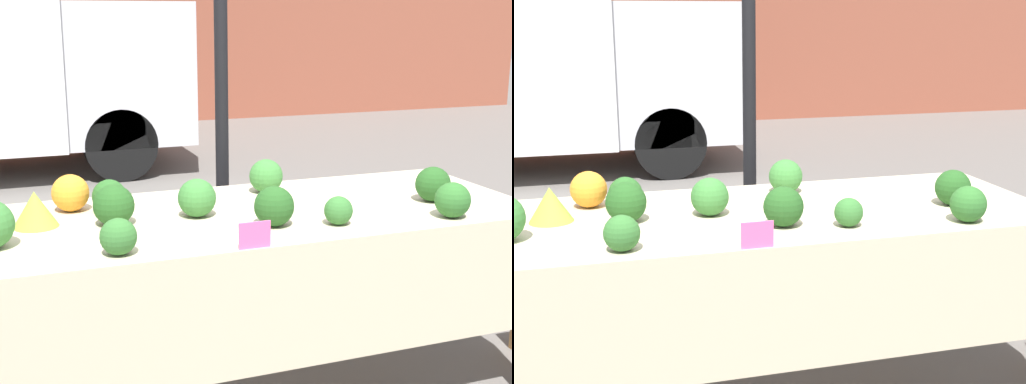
{
  "view_description": "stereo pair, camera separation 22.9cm",
  "coord_description": "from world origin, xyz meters",
  "views": [
    {
      "loc": [
        -0.98,
        -2.66,
        1.6
      ],
      "look_at": [
        0.0,
        0.0,
        0.9
      ],
      "focal_mm": 50.0,
      "sensor_mm": 36.0,
      "label": 1
    },
    {
      "loc": [
        -0.77,
        -2.73,
        1.6
      ],
      "look_at": [
        0.0,
        0.0,
        0.9
      ],
      "focal_mm": 50.0,
      "sensor_mm": 36.0,
      "label": 2
    }
  ],
  "objects": [
    {
      "name": "tent_pole",
      "position": [
        0.14,
        0.88,
        1.18
      ],
      "size": [
        0.07,
        0.07,
        2.35
      ],
      "color": "black",
      "rests_on": "ground_plane"
    },
    {
      "name": "market_table",
      "position": [
        0.0,
        -0.07,
        0.73
      ],
      "size": [
        2.3,
        0.94,
        0.82
      ],
      "color": "beige",
      "rests_on": "ground_plane"
    },
    {
      "name": "orange_cauliflower",
      "position": [
        -0.71,
        0.26,
        0.9
      ],
      "size": [
        0.15,
        0.15,
        0.15
      ],
      "color": "orange",
      "rests_on": "market_table"
    },
    {
      "name": "romanesco_head",
      "position": [
        -0.87,
        0.08,
        0.89
      ],
      "size": [
        0.17,
        0.17,
        0.14
      ],
      "color": "#93B238",
      "rests_on": "market_table"
    },
    {
      "name": "broccoli_head_0",
      "position": [
        0.23,
        -0.3,
        0.88
      ],
      "size": [
        0.11,
        0.11,
        0.11
      ],
      "color": "#336B2D",
      "rests_on": "market_table"
    },
    {
      "name": "broccoli_head_1",
      "position": [
        -0.58,
        -0.01,
        0.9
      ],
      "size": [
        0.16,
        0.16,
        0.16
      ],
      "color": "#23511E",
      "rests_on": "market_table"
    },
    {
      "name": "broccoli_head_2",
      "position": [
        0.7,
        -0.36,
        0.89
      ],
      "size": [
        0.14,
        0.14,
        0.14
      ],
      "color": "#2D6628",
      "rests_on": "market_table"
    },
    {
      "name": "broccoli_head_3",
      "position": [
        0.77,
        -0.12,
        0.9
      ],
      "size": [
        0.15,
        0.15,
        0.15
      ],
      "color": "#23511E",
      "rests_on": "market_table"
    },
    {
      "name": "broccoli_head_4",
      "position": [
        -0.57,
        0.17,
        0.89
      ],
      "size": [
        0.14,
        0.14,
        0.14
      ],
      "color": "#285B23",
      "rests_on": "market_table"
    },
    {
      "name": "broccoli_head_6",
      "position": [
        -0.25,
        -0.0,
        0.9
      ],
      "size": [
        0.15,
        0.15,
        0.15
      ],
      "color": "#387533",
      "rests_on": "market_table"
    },
    {
      "name": "broccoli_head_7",
      "position": [
        0.15,
        0.28,
        0.9
      ],
      "size": [
        0.15,
        0.15,
        0.15
      ],
      "color": "#387533",
      "rests_on": "market_table"
    },
    {
      "name": "broccoli_head_8",
      "position": [
        -0.01,
        -0.23,
        0.9
      ],
      "size": [
        0.16,
        0.16,
        0.16
      ],
      "color": "#23511E",
      "rests_on": "market_table"
    },
    {
      "name": "broccoli_head_9",
      "position": [
        -0.63,
        -0.36,
        0.88
      ],
      "size": [
        0.13,
        0.13,
        0.13
      ],
      "color": "#336B2D",
      "rests_on": "market_table"
    },
    {
      "name": "price_sign",
      "position": [
        -0.17,
        -0.46,
        0.87
      ],
      "size": [
        0.12,
        0.01,
        0.1
      ],
      "color": "#F45B9E",
      "rests_on": "market_table"
    }
  ]
}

